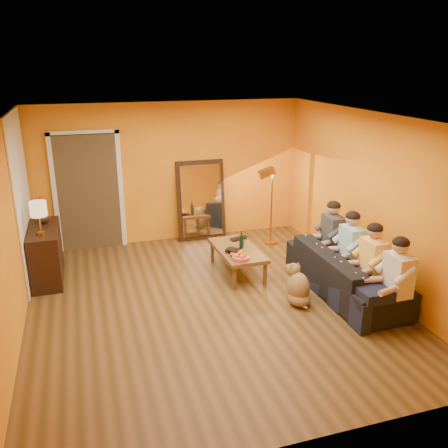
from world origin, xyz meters
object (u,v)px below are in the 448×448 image
object	(u,v)px
mirror_frame	(201,200)
wine_bottle	(241,240)
laptop	(241,239)
tumbler	(242,243)
sofa	(345,272)
person_far_right	(332,238)
person_mid_right	(351,251)
table_lamp	(39,218)
dog	(298,284)
floor_lamp	(272,207)
person_far_left	(397,282)
vase	(43,217)
person_mid_left	(372,265)
sideboard	(46,254)
coffee_table	(237,261)

from	to	relation	value
mirror_frame	wine_bottle	size ratio (longest dim) A/B	4.90
laptop	tumbler	bearing A→B (deg)	-122.76
sofa	person_far_right	world-z (taller)	person_far_right
person_mid_right	wine_bottle	world-z (taller)	person_mid_right
table_lamp	person_far_right	bearing A→B (deg)	-10.86
dog	person_mid_right	distance (m)	1.02
mirror_frame	person_mid_right	world-z (taller)	mirror_frame
sofa	floor_lamp	distance (m)	2.22
laptop	sofa	bearing A→B (deg)	-70.66
dog	person_far_left	xyz separation A→B (m)	(0.95, -0.88, 0.31)
person_far_right	laptop	size ratio (longest dim) A/B	3.67
person_mid_right	vase	distance (m)	4.79
floor_lamp	dog	xyz separation A→B (m)	(-0.53, -2.28, -0.42)
dog	vase	xyz separation A→B (m)	(-3.42, 2.16, 0.65)
table_lamp	person_mid_right	world-z (taller)	table_lamp
sofa	laptop	xyz separation A→B (m)	(-1.13, 1.47, 0.10)
dog	tumbler	xyz separation A→B (m)	(-0.37, 1.36, 0.16)
mirror_frame	person_mid_left	distance (m)	3.68
person_far_left	tumbler	world-z (taller)	person_far_left
person_far_right	wine_bottle	distance (m)	1.45
sofa	person_mid_left	distance (m)	0.55
sofa	person_far_right	xyz separation A→B (m)	(0.13, 0.65, 0.28)
vase	person_mid_left	bearing A→B (deg)	-29.66
sideboard	table_lamp	size ratio (longest dim) A/B	2.31
table_lamp	person_far_left	xyz separation A→B (m)	(4.37, -2.49, -0.49)
tumbler	person_far_right	bearing A→B (deg)	-24.12
coffee_table	wine_bottle	world-z (taller)	wine_bottle
person_mid_left	person_far_right	size ratio (longest dim) A/B	1.00
person_far_left	person_far_right	bearing A→B (deg)	90.00
sideboard	wine_bottle	world-z (taller)	sideboard
mirror_frame	person_far_left	size ratio (longest dim) A/B	1.25
coffee_table	wine_bottle	size ratio (longest dim) A/B	3.94
person_far_right	tumbler	xyz separation A→B (m)	(-1.32, 0.59, -0.15)
person_mid_right	dog	bearing A→B (deg)	-167.02
coffee_table	laptop	size ratio (longest dim) A/B	3.67
sideboard	person_far_left	size ratio (longest dim) A/B	0.97
sideboard	laptop	bearing A→B (deg)	-5.84
mirror_frame	sofa	world-z (taller)	mirror_frame
floor_lamp	vase	world-z (taller)	floor_lamp
mirror_frame	laptop	bearing A→B (deg)	-76.99
sideboard	floor_lamp	size ratio (longest dim) A/B	0.82
coffee_table	laptop	xyz separation A→B (m)	(0.18, 0.35, 0.22)
sideboard	person_far_right	xyz separation A→B (m)	(4.37, -1.14, 0.18)
sideboard	dog	bearing A→B (deg)	-29.12
dog	person_far_left	size ratio (longest dim) A/B	0.49
mirror_frame	sideboard	xyz separation A→B (m)	(-2.79, -1.08, -0.34)
mirror_frame	table_lamp	bearing A→B (deg)	-153.68
wine_bottle	person_mid_right	bearing A→B (deg)	-34.96
sideboard	person_mid_right	bearing A→B (deg)	-21.12
coffee_table	sofa	bearing A→B (deg)	-42.49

